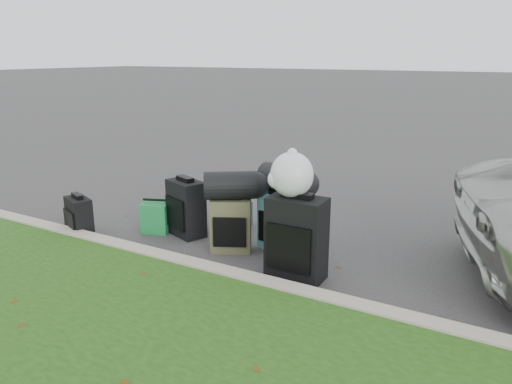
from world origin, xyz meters
The scene contains 12 objects.
ground centered at (0.00, 0.00, 0.00)m, with size 120.00×120.00×0.00m, color #383535.
curb centered at (0.00, -1.00, 0.07)m, with size 120.00×0.18×0.15m, color #9E937F.
suitcase_small_black centered at (-1.88, -0.81, 0.24)m, with size 0.38×0.21×0.47m, color black.
suitcase_large_black_left centered at (-0.85, -0.13, 0.33)m, with size 0.46×0.27×0.66m, color black.
suitcase_olive centered at (-0.13, -0.28, 0.29)m, with size 0.43×0.27×0.58m, color #43422A.
suitcase_teal centered at (0.29, 0.04, 0.31)m, with size 0.43×0.25×0.61m, color #5693AC.
suitcase_large_black_right centered at (0.77, -0.55, 0.40)m, with size 0.53×0.32×0.80m, color black.
tote_green centered at (-1.24, -0.23, 0.18)m, with size 0.32×0.25×0.36m, color #1C823B.
tote_navy centered at (-0.48, 0.44, 0.15)m, with size 0.28×0.22×0.30m, color navy.
duffel_left centered at (-0.14, -0.28, 0.73)m, with size 0.30×0.30×0.55m, color black.
duffel_right centered at (0.31, 0.12, 0.77)m, with size 0.31×0.31×0.56m, color black.
trash_bag centered at (0.70, -0.52, 1.00)m, with size 0.40×0.40×0.40m, color white.
Camera 1 is at (2.64, -4.52, 2.07)m, focal length 35.00 mm.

